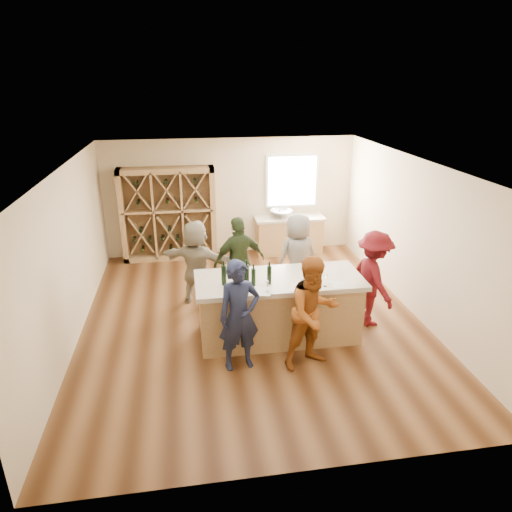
{
  "coord_description": "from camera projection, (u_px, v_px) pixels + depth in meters",
  "views": [
    {
      "loc": [
        -1.07,
        -7.24,
        4.14
      ],
      "look_at": [
        0.1,
        0.2,
        1.15
      ],
      "focal_mm": 32.0,
      "sensor_mm": 36.0,
      "label": 1
    }
  ],
  "objects": [
    {
      "name": "wine_glass_b",
      "position": [
        302.0,
        284.0,
        6.97
      ],
      "size": [
        0.08,
        0.08,
        0.19
      ],
      "primitive_type": "cone",
      "rotation": [
        0.0,
        0.0,
        0.15
      ],
      "color": "white",
      "rests_on": "tasting_counter_top"
    },
    {
      "name": "wine_rack",
      "position": [
        168.0,
        214.0,
        10.7
      ],
      "size": [
        2.2,
        0.45,
        2.2
      ],
      "primitive_type": "cube",
      "color": "#A47E4E",
      "rests_on": "floor"
    },
    {
      "name": "wall_back",
      "position": [
        230.0,
        196.0,
        11.07
      ],
      "size": [
        6.0,
        0.1,
        2.8
      ],
      "primitive_type": "cube",
      "color": "beige",
      "rests_on": "ground"
    },
    {
      "name": "wine_bottle_a",
      "position": [
        224.0,
        275.0,
        7.1
      ],
      "size": [
        0.11,
        0.11,
        0.33
      ],
      "primitive_type": "cylinder",
      "rotation": [
        0.0,
        0.0,
        0.41
      ],
      "color": "black",
      "rests_on": "tasting_counter_top"
    },
    {
      "name": "back_counter_base",
      "position": [
        289.0,
        236.0,
        11.31
      ],
      "size": [
        1.6,
        0.58,
        0.86
      ],
      "primitive_type": "cube",
      "color": "#A47E4E",
      "rests_on": "floor"
    },
    {
      "name": "wine_bottle_d",
      "position": [
        253.0,
        277.0,
        7.08
      ],
      "size": [
        0.07,
        0.07,
        0.28
      ],
      "primitive_type": "cylinder",
      "rotation": [
        0.0,
        0.0,
        -0.1
      ],
      "color": "black",
      "rests_on": "tasting_counter_top"
    },
    {
      "name": "tasting_menu_a",
      "position": [
        263.0,
        291.0,
        6.94
      ],
      "size": [
        0.31,
        0.38,
        0.0
      ],
      "primitive_type": "cube",
      "rotation": [
        0.0,
        0.0,
        -0.22
      ],
      "color": "white",
      "rests_on": "tasting_counter_top"
    },
    {
      "name": "wine_glass_a",
      "position": [
        267.0,
        287.0,
        6.87
      ],
      "size": [
        0.09,
        0.09,
        0.18
      ],
      "primitive_type": "cone",
      "rotation": [
        0.0,
        0.0,
        -0.39
      ],
      "color": "white",
      "rests_on": "tasting_counter_top"
    },
    {
      "name": "tasting_counter_top",
      "position": [
        279.0,
        280.0,
        7.4
      ],
      "size": [
        2.72,
        1.12,
        0.08
      ],
      "primitive_type": "cube",
      "color": "#C0B29D",
      "rests_on": "tasting_counter_base"
    },
    {
      "name": "person_far_mid",
      "position": [
        239.0,
        261.0,
        8.61
      ],
      "size": [
        1.12,
        0.77,
        1.73
      ],
      "primitive_type": "imported",
      "rotation": [
        0.0,
        0.0,
        3.4
      ],
      "color": "#263319",
      "rests_on": "floor"
    },
    {
      "name": "wine_glass_c",
      "position": [
        325.0,
        281.0,
        7.06
      ],
      "size": [
        0.08,
        0.08,
        0.19
      ],
      "primitive_type": "cone",
      "rotation": [
        0.0,
        0.0,
        -0.16
      ],
      "color": "white",
      "rests_on": "tasting_counter_top"
    },
    {
      "name": "person_server",
      "position": [
        373.0,
        279.0,
        7.9
      ],
      "size": [
        0.65,
        1.17,
        1.72
      ],
      "primitive_type": "imported",
      "rotation": [
        0.0,
        0.0,
        1.7
      ],
      "color": "#590F14",
      "rests_on": "floor"
    },
    {
      "name": "wall_left",
      "position": [
        66.0,
        257.0,
        7.37
      ],
      "size": [
        0.1,
        7.0,
        2.8
      ],
      "primitive_type": "cube",
      "color": "beige",
      "rests_on": "ground"
    },
    {
      "name": "tasting_menu_b",
      "position": [
        297.0,
        287.0,
        7.08
      ],
      "size": [
        0.32,
        0.38,
        0.0
      ],
      "primitive_type": "cube",
      "rotation": [
        0.0,
        0.0,
        -0.26
      ],
      "color": "white",
      "rests_on": "tasting_counter_top"
    },
    {
      "name": "wall_front",
      "position": [
        305.0,
        370.0,
        4.55
      ],
      "size": [
        6.0,
        0.1,
        2.8
      ],
      "primitive_type": "cube",
      "color": "beige",
      "rests_on": "ground"
    },
    {
      "name": "person_near_left",
      "position": [
        239.0,
        316.0,
        6.67
      ],
      "size": [
        0.71,
        0.57,
        1.73
      ],
      "primitive_type": "imported",
      "rotation": [
        0.0,
        0.0,
        0.2
      ],
      "color": "#191E38",
      "rests_on": "floor"
    },
    {
      "name": "window_frame",
      "position": [
        292.0,
        181.0,
        11.08
      ],
      "size": [
        1.3,
        0.06,
        1.3
      ],
      "primitive_type": "cube",
      "color": "white",
      "rests_on": "wall_back"
    },
    {
      "name": "back_counter_top",
      "position": [
        289.0,
        218.0,
        11.14
      ],
      "size": [
        1.7,
        0.62,
        0.06
      ],
      "primitive_type": "cube",
      "color": "#C0B29D",
      "rests_on": "back_counter_base"
    },
    {
      "name": "faucet",
      "position": [
        280.0,
        209.0,
        11.21
      ],
      "size": [
        0.02,
        0.02,
        0.3
      ],
      "primitive_type": "cylinder",
      "color": "silver",
      "rests_on": "back_counter_top"
    },
    {
      "name": "wine_glass_d",
      "position": [
        307.0,
        275.0,
        7.26
      ],
      "size": [
        0.07,
        0.07,
        0.19
      ],
      "primitive_type": "cone",
      "rotation": [
        0.0,
        0.0,
        -0.03
      ],
      "color": "white",
      "rests_on": "tasting_counter_top"
    },
    {
      "name": "person_far_left",
      "position": [
        197.0,
        263.0,
        8.65
      ],
      "size": [
        1.63,
        1.16,
        1.66
      ],
      "primitive_type": "imported",
      "rotation": [
        0.0,
        0.0,
        2.7
      ],
      "color": "gray",
      "rests_on": "floor"
    },
    {
      "name": "person_near_right",
      "position": [
        313.0,
        313.0,
        6.71
      ],
      "size": [
        0.96,
        0.71,
        1.76
      ],
      "primitive_type": "imported",
      "rotation": [
        0.0,
        0.0,
        0.32
      ],
      "color": "#994C19",
      "rests_on": "floor"
    },
    {
      "name": "floor",
      "position": [
        252.0,
        321.0,
        8.34
      ],
      "size": [
        6.0,
        7.0,
        0.1
      ],
      "primitive_type": "cube",
      "color": "brown",
      "rests_on": "ground"
    },
    {
      "name": "ceiling",
      "position": [
        252.0,
        162.0,
        7.27
      ],
      "size": [
        6.0,
        7.0,
        0.1
      ],
      "primitive_type": "cube",
      "color": "white",
      "rests_on": "ground"
    },
    {
      "name": "tasting_counter_base",
      "position": [
        279.0,
        310.0,
        7.6
      ],
      "size": [
        2.6,
        1.0,
        1.0
      ],
      "primitive_type": "cube",
      "color": "#A47E4E",
      "rests_on": "floor"
    },
    {
      "name": "wall_right",
      "position": [
        418.0,
        238.0,
        8.25
      ],
      "size": [
        0.1,
        7.0,
        2.8
      ],
      "primitive_type": "cube",
      "color": "beige",
      "rests_on": "ground"
    },
    {
      "name": "tasting_menu_c",
      "position": [
        338.0,
        285.0,
        7.14
      ],
      "size": [
        0.22,
        0.29,
        0.0
      ],
      "primitive_type": "cube",
      "rotation": [
        0.0,
        0.0,
        -0.11
      ],
      "color": "white",
      "rests_on": "tasting_counter_top"
    },
    {
      "name": "wine_bottle_b",
      "position": [
        240.0,
        277.0,
        7.03
      ],
      "size": [
        0.09,
        0.09,
        0.32
      ],
      "primitive_type": "cylinder",
      "rotation": [
        0.0,
        0.0,
        -0.19
      ],
      "color": "black",
      "rests_on": "tasting_counter_top"
    },
    {
      "name": "sink",
      "position": [
        281.0,
        214.0,
        11.06
      ],
      "size": [
        0.54,
        0.54,
        0.19
      ],
      "primitive_type": "imported",
      "color": "silver",
      "rests_on": "back_counter_top"
    },
    {
      "name": "window_pane",
      "position": [
        292.0,
        181.0,
        11.05
      ],
      "size": [
        1.18,
        0.01,
        1.18
      ],
      "primitive_type": "cube",
      "color": "white",
      "rests_on": "wall_back"
    },
    {
      "name": "wine_bottle_c",
      "position": [
        247.0,
        274.0,
        7.14
      ],
      "size": [
        0.08,
        0.08,
        0.32
      ],
      "primitive_type": "cylinder",
      "rotation": [
        0.0,
        0.0,
        0.0
      ],
      "color": "black",
      "rests_on": "tasting_counter_top"
    },
    {
      "name": "person_far_right",
      "position": [
        297.0,
        257.0,
        8.82
      ],
      "size": [
        0.96,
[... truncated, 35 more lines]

